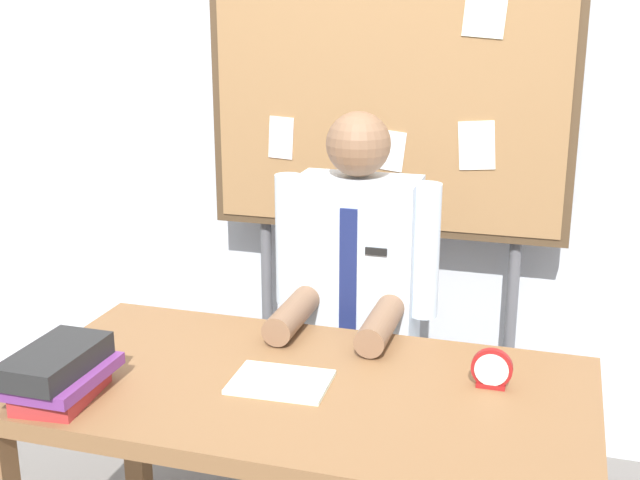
{
  "coord_description": "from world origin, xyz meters",
  "views": [
    {
      "loc": [
        0.63,
        -1.9,
        1.74
      ],
      "look_at": [
        0.0,
        0.18,
        1.1
      ],
      "focal_mm": 46.03,
      "sensor_mm": 36.0,
      "label": 1
    }
  ],
  "objects_px": {
    "bulletin_board": "(387,89)",
    "book_stack": "(59,373)",
    "open_notebook": "(281,382)",
    "desk": "(301,414)",
    "person": "(355,334)",
    "desk_clock": "(492,370)"
  },
  "relations": [
    {
      "from": "bulletin_board",
      "to": "book_stack",
      "type": "xyz_separation_m",
      "value": [
        -0.57,
        -1.27,
        -0.61
      ]
    },
    {
      "from": "book_stack",
      "to": "open_notebook",
      "type": "bearing_deg",
      "value": 24.63
    },
    {
      "from": "desk",
      "to": "open_notebook",
      "type": "relative_size",
      "value": 5.95
    },
    {
      "from": "bulletin_board",
      "to": "open_notebook",
      "type": "height_order",
      "value": "bulletin_board"
    },
    {
      "from": "bulletin_board",
      "to": "person",
      "type": "bearing_deg",
      "value": -90.03
    },
    {
      "from": "desk",
      "to": "desk_clock",
      "type": "bearing_deg",
      "value": 14.17
    },
    {
      "from": "bulletin_board",
      "to": "desk_clock",
      "type": "bearing_deg",
      "value": -61.11
    },
    {
      "from": "bulletin_board",
      "to": "open_notebook",
      "type": "bearing_deg",
      "value": -92.77
    },
    {
      "from": "bulletin_board",
      "to": "book_stack",
      "type": "height_order",
      "value": "bulletin_board"
    },
    {
      "from": "person",
      "to": "bulletin_board",
      "type": "height_order",
      "value": "bulletin_board"
    },
    {
      "from": "open_notebook",
      "to": "desk",
      "type": "bearing_deg",
      "value": 21.9
    },
    {
      "from": "person",
      "to": "desk_clock",
      "type": "height_order",
      "value": "person"
    },
    {
      "from": "bulletin_board",
      "to": "desk_clock",
      "type": "distance_m",
      "value": 1.2
    },
    {
      "from": "desk_clock",
      "to": "bulletin_board",
      "type": "bearing_deg",
      "value": 118.89
    },
    {
      "from": "bulletin_board",
      "to": "book_stack",
      "type": "relative_size",
      "value": 6.71
    },
    {
      "from": "person",
      "to": "desk_clock",
      "type": "distance_m",
      "value": 0.7
    },
    {
      "from": "person",
      "to": "bulletin_board",
      "type": "distance_m",
      "value": 0.89
    },
    {
      "from": "book_stack",
      "to": "open_notebook",
      "type": "xyz_separation_m",
      "value": [
        0.52,
        0.24,
        -0.06
      ]
    },
    {
      "from": "person",
      "to": "desk",
      "type": "bearing_deg",
      "value": -90.0
    },
    {
      "from": "desk",
      "to": "bulletin_board",
      "type": "xyz_separation_m",
      "value": [
        0.0,
        1.01,
        0.78
      ]
    },
    {
      "from": "desk",
      "to": "person",
      "type": "height_order",
      "value": "person"
    },
    {
      "from": "desk",
      "to": "book_stack",
      "type": "height_order",
      "value": "book_stack"
    }
  ]
}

